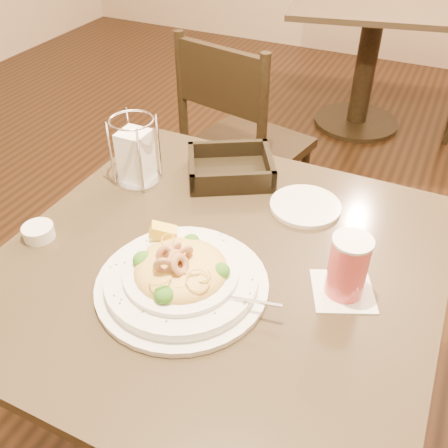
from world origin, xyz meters
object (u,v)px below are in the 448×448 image
at_px(background_table, 370,42).
at_px(bread_basket, 230,170).
at_px(drink_glass, 348,267).
at_px(main_table, 220,332).
at_px(dining_chair_near, 240,142).
at_px(side_plate, 305,206).
at_px(butter_ramekin, 39,232).
at_px(pasta_bowl, 181,275).
at_px(napkin_caddy, 136,155).

bearing_deg(background_table, bread_basket, -89.34).
distance_m(drink_glass, bread_basket, 0.47).
xyz_separation_m(main_table, dining_chair_near, (-0.35, 0.91, -0.02)).
height_order(bread_basket, side_plate, bread_basket).
bearing_deg(main_table, side_plate, 67.12).
distance_m(side_plate, butter_ramekin, 0.62).
bearing_deg(bread_basket, side_plate, -12.25).
distance_m(bread_basket, butter_ramekin, 0.50).
xyz_separation_m(drink_glass, bread_basket, (-0.37, 0.28, -0.05)).
distance_m(pasta_bowl, bread_basket, 0.42).
distance_m(dining_chair_near, butter_ramekin, 1.06).
relative_size(main_table, drink_glass, 5.79).
bearing_deg(napkin_caddy, bread_basket, 29.59).
distance_m(background_table, pasta_bowl, 2.39).
height_order(main_table, dining_chair_near, dining_chair_near).
relative_size(background_table, butter_ramekin, 15.48).
bearing_deg(drink_glass, napkin_caddy, 164.20).
height_order(napkin_caddy, butter_ramekin, napkin_caddy).
distance_m(dining_chair_near, bread_basket, 0.71).
xyz_separation_m(main_table, butter_ramekin, (-0.40, -0.11, 0.26)).
bearing_deg(main_table, bread_basket, 110.85).
bearing_deg(side_plate, pasta_bowl, -111.15).
distance_m(background_table, side_plate, 2.04).
bearing_deg(butter_ramekin, background_table, 83.80).
bearing_deg(pasta_bowl, background_table, 92.52).
bearing_deg(dining_chair_near, side_plate, 136.47).
distance_m(main_table, dining_chair_near, 0.98).
xyz_separation_m(bread_basket, napkin_caddy, (-0.21, -0.12, 0.05)).
xyz_separation_m(pasta_bowl, napkin_caddy, (-0.29, 0.29, 0.04)).
xyz_separation_m(main_table, napkin_caddy, (-0.32, 0.18, 0.32)).
relative_size(main_table, pasta_bowl, 2.36).
relative_size(main_table, background_table, 0.84).
relative_size(dining_chair_near, pasta_bowl, 2.44).
xyz_separation_m(dining_chair_near, butter_ramekin, (-0.04, -1.02, 0.28)).
bearing_deg(butter_ramekin, pasta_bowl, 0.08).
distance_m(bread_basket, side_plate, 0.23).
height_order(pasta_bowl, napkin_caddy, napkin_caddy).
xyz_separation_m(main_table, bread_basket, (-0.11, 0.30, 0.26)).
relative_size(dining_chair_near, napkin_caddy, 5.27).
bearing_deg(bread_basket, background_table, 90.66).
height_order(bread_basket, butter_ramekin, bread_basket).
bearing_deg(butter_ramekin, bread_basket, 55.49).
relative_size(bread_basket, napkin_caddy, 1.55).
bearing_deg(drink_glass, pasta_bowl, -156.94).
xyz_separation_m(napkin_caddy, side_plate, (0.43, 0.07, -0.07)).
bearing_deg(main_table, background_table, 93.46).
relative_size(dining_chair_near, side_plate, 5.44).
xyz_separation_m(drink_glass, napkin_caddy, (-0.58, 0.16, 0.01)).
distance_m(background_table, butter_ramekin, 2.40).
height_order(drink_glass, bread_basket, drink_glass).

